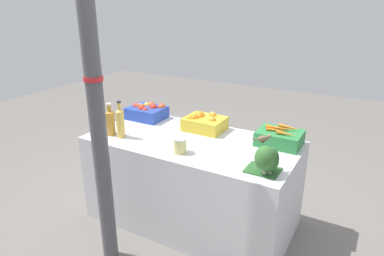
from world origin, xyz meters
name	(u,v)px	position (x,y,z in m)	size (l,w,h in m)	color
ground_plane	(192,218)	(0.00, 0.00, 0.00)	(10.00, 10.00, 0.00)	slate
market_table	(192,181)	(0.00, 0.00, 0.37)	(1.67, 0.84, 0.75)	silver
support_pole	(95,96)	(-0.29, -0.71, 1.24)	(0.12, 0.12, 2.47)	#4C4C51
apple_crate	(147,111)	(-0.64, 0.25, 0.82)	(0.33, 0.27, 0.15)	#2847B7
orange_crate	(204,122)	(-0.02, 0.25, 0.81)	(0.33, 0.27, 0.15)	gold
carrot_crate	(280,137)	(0.64, 0.25, 0.81)	(0.33, 0.27, 0.15)	#2D8442
broccoli_pile	(266,159)	(0.70, -0.26, 0.85)	(0.22, 0.21, 0.20)	#2D602D
juice_bottle_cloudy	(100,119)	(-0.76, -0.24, 0.87)	(0.07, 0.07, 0.28)	beige
juice_bottle_amber	(110,122)	(-0.64, -0.24, 0.86)	(0.08, 0.08, 0.27)	gold
juice_bottle_golden	(120,122)	(-0.53, -0.24, 0.88)	(0.07, 0.07, 0.31)	gold
pickle_jar	(180,145)	(0.05, -0.26, 0.81)	(0.10, 0.10, 0.11)	#D1CC75
sparrow_bird	(264,138)	(0.66, -0.23, 0.98)	(0.11, 0.10, 0.05)	#4C3D2D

